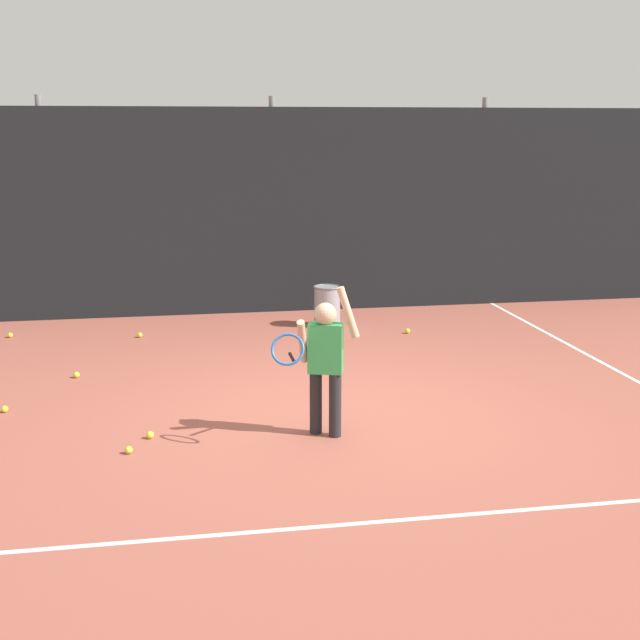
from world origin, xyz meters
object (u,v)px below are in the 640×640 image
Objects in this scene: tennis_ball_0 at (140,335)px; tennis_ball_5 at (150,435)px; tennis_ball_2 at (10,335)px; tennis_ball_3 at (129,450)px; tennis_ball_6 at (408,331)px; tennis_ball_4 at (76,375)px; tennis_ball_1 at (5,409)px; ball_hopper at (327,306)px; tennis_player at (324,357)px.

tennis_ball_5 is at bearing -87.33° from tennis_ball_0.
tennis_ball_2 is 4.76m from tennis_ball_3.
tennis_ball_3 is at bearing -117.21° from tennis_ball_5.
tennis_ball_4 is at bearing -161.80° from tennis_ball_6.
tennis_ball_0 is 1.88m from tennis_ball_4.
tennis_ball_3 is (0.01, -4.16, 0.00)m from tennis_ball_0.
tennis_ball_4 is (-0.64, -1.76, 0.00)m from tennis_ball_0.
tennis_ball_2 is 1.00× the size of tennis_ball_4.
tennis_ball_4 and tennis_ball_6 have the same top height.
tennis_ball_0 is 1.00× the size of tennis_ball_1.
tennis_ball_0 is 1.00× the size of tennis_ball_3.
tennis_ball_0 is at bearing 66.96° from tennis_ball_1.
tennis_ball_1 is 1.00× the size of tennis_ball_6.
ball_hopper reaches higher than tennis_ball_0.
tennis_ball_6 is (3.33, 3.42, 0.00)m from tennis_ball_5.
tennis_ball_5 is (1.39, -0.97, 0.00)m from tennis_ball_1.
tennis_ball_1 is at bearing 175.58° from tennis_player.
tennis_player is 20.46× the size of tennis_ball_1.
tennis_ball_3 is 5.14m from tennis_ball_6.
tennis_ball_1 is at bearing -81.74° from tennis_ball_2.
tennis_player reaches higher than tennis_ball_4.
tennis_ball_0 is 1.00× the size of tennis_ball_5.
tennis_ball_4 is at bearing -109.95° from tennis_ball_0.
tennis_player is at bearing -51.90° from tennis_ball_2.
ball_hopper is 1.18m from tennis_ball_6.
tennis_player is 4.09m from tennis_ball_6.
tennis_ball_3 and tennis_ball_6 have the same top height.
ball_hopper is 3.75m from tennis_ball_4.
tennis_ball_3 is at bearing -120.01° from ball_hopper.
tennis_ball_2 is at bearing 145.37° from tennis_player.
tennis_ball_1 is 1.23m from tennis_ball_4.
tennis_player is 3.32m from tennis_ball_4.
tennis_ball_6 is (0.98, -0.61, -0.26)m from ball_hopper.
ball_hopper is at bearing 59.76° from tennis_ball_5.
ball_hopper is 8.52× the size of tennis_ball_0.
tennis_ball_2 is at bearing 114.15° from tennis_ball_5.
tennis_player is at bearing -66.94° from tennis_ball_0.
tennis_player reaches higher than tennis_ball_3.
ball_hopper is (0.83, 4.22, -0.44)m from tennis_player.
tennis_player is at bearing -116.53° from tennis_ball_6.
tennis_ball_0 is 3.83m from tennis_ball_5.
tennis_ball_1 is (-1.21, -2.85, 0.00)m from tennis_ball_0.
tennis_ball_1 and tennis_ball_4 have the same top height.
tennis_player is 4.41m from tennis_ball_0.
ball_hopper is at bearing 31.95° from tennis_ball_4.
tennis_player is at bearing -43.73° from tennis_ball_4.
tennis_ball_5 is 4.78m from tennis_ball_6.
tennis_ball_4 is (-3.17, -1.98, -0.26)m from ball_hopper.
tennis_ball_4 is 1.00× the size of tennis_ball_6.
tennis_ball_6 is at bearing 45.79° from tennis_ball_5.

